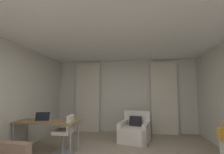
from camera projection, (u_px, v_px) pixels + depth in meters
wall_window at (125, 96)px, 5.71m from camera, size 5.12×0.06×2.60m
ceiling at (116, 26)px, 2.85m from camera, size 5.12×6.12×0.06m
curtain_left_panel at (88, 97)px, 5.76m from camera, size 0.90×0.06×2.50m
curtain_right_panel at (164, 97)px, 5.40m from camera, size 0.90×0.06×2.50m
armchair at (135, 131)px, 4.56m from camera, size 0.99×1.02×0.83m
desk at (47, 123)px, 3.72m from camera, size 1.47×0.59×0.73m
desk_chair at (65, 136)px, 3.60m from camera, size 0.48×0.48×0.88m
laptop at (44, 119)px, 3.72m from camera, size 0.36×0.31×0.22m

